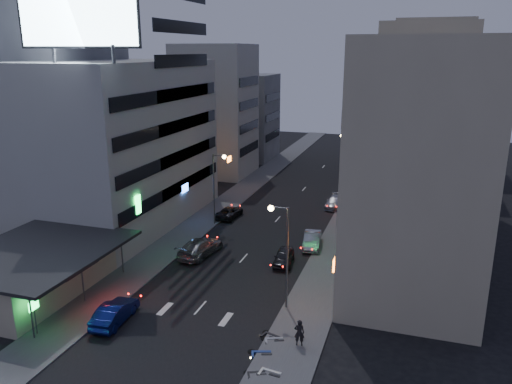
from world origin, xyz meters
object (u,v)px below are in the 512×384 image
at_px(scooter_silver_a, 282,364).
at_px(scooter_black_b, 281,330).
at_px(scooter_black_a, 265,363).
at_px(road_car_blue, 115,313).
at_px(parked_car_left, 229,212).
at_px(parked_car_right_far, 335,202).
at_px(parked_car_right_mid, 312,240).
at_px(scooter_silver_b, 283,330).
at_px(person, 299,333).
at_px(road_car_silver, 200,247).
at_px(scooter_blue, 271,343).
at_px(parked_car_right_near, 284,257).

height_order(scooter_silver_a, scooter_black_b, scooter_silver_a).
bearing_deg(scooter_black_a, road_car_blue, 54.91).
xyz_separation_m(parked_car_left, scooter_black_a, (12.68, -26.90, -0.00)).
bearing_deg(parked_car_right_far, scooter_silver_a, -83.52).
relative_size(parked_car_right_mid, parked_car_left, 1.00).
bearing_deg(scooter_silver_b, scooter_silver_a, 173.15).
distance_m(person, scooter_silver_b, 1.43).
bearing_deg(parked_car_right_far, scooter_black_a, -85.28).
bearing_deg(road_car_blue, parked_car_right_far, -112.47).
xyz_separation_m(road_car_silver, person, (12.62, -12.14, 0.20)).
bearing_deg(scooter_blue, parked_car_right_mid, -14.62).
xyz_separation_m(parked_car_right_near, parked_car_right_mid, (1.62, 4.91, 0.06)).
xyz_separation_m(scooter_black_a, scooter_silver_a, (1.07, 0.07, 0.09)).
distance_m(scooter_silver_a, scooter_blue, 2.43).
bearing_deg(scooter_blue, scooter_silver_a, -166.10).
bearing_deg(scooter_black_a, scooter_silver_b, -25.93).
xyz_separation_m(scooter_black_a, scooter_silver_b, (0.08, 3.90, 0.06)).
bearing_deg(scooter_black_b, road_car_blue, 115.04).
bearing_deg(person, parked_car_right_mid, -92.09).
relative_size(parked_car_left, road_car_blue, 0.97).
bearing_deg(parked_car_right_mid, scooter_blue, -93.63).
bearing_deg(scooter_silver_a, parked_car_left, 34.20).
bearing_deg(parked_car_right_near, road_car_blue, -129.35).
distance_m(parked_car_right_mid, parked_car_right_far, 13.91).
relative_size(road_car_blue, road_car_silver, 0.80).
distance_m(parked_car_left, scooter_blue, 27.73).
distance_m(parked_car_right_near, road_car_blue, 16.41).
bearing_deg(scooter_blue, scooter_black_b, -23.34).
height_order(parked_car_left, road_car_silver, road_car_silver).
bearing_deg(scooter_silver_a, scooter_silver_b, 21.49).
bearing_deg(parked_car_right_near, scooter_black_b, -82.09).
distance_m(scooter_black_a, scooter_silver_a, 1.07).
height_order(scooter_black_a, scooter_black_b, scooter_black_b).
bearing_deg(scooter_silver_a, road_car_blue, 87.81).
xyz_separation_m(parked_car_right_near, scooter_silver_b, (3.18, -12.04, -0.00)).
xyz_separation_m(parked_car_right_near, parked_car_right_far, (1.62, 18.82, -0.00)).
relative_size(road_car_blue, scooter_silver_b, 2.52).
height_order(parked_car_right_far, scooter_silver_a, parked_car_right_far).
bearing_deg(road_car_blue, road_car_silver, -97.87).
xyz_separation_m(parked_car_right_far, scooter_blue, (1.25, -32.64, 0.02)).
bearing_deg(parked_car_right_far, scooter_blue, -85.53).
relative_size(scooter_silver_a, scooter_silver_b, 1.06).
bearing_deg(parked_car_left, road_car_blue, 94.68).
distance_m(parked_car_left, scooter_silver_a, 30.15).
xyz_separation_m(parked_car_right_far, road_car_blue, (-10.60, -32.54, 0.09)).
bearing_deg(parked_car_right_far, parked_car_right_mid, -87.72).
bearing_deg(scooter_black_a, scooter_black_b, -23.56).
xyz_separation_m(parked_car_right_far, scooter_silver_a, (2.55, -34.69, 0.04)).
bearing_deg(road_car_silver, parked_car_left, -75.78).
bearing_deg(person, parked_car_right_near, -81.86).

